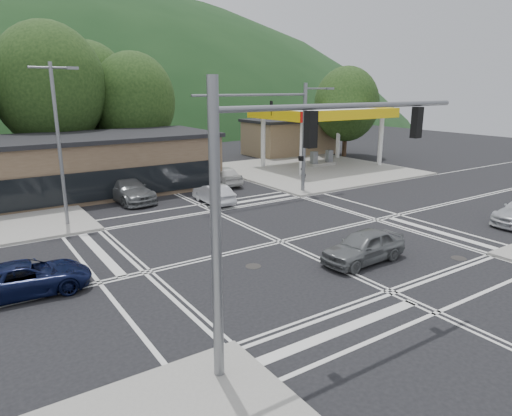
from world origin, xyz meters
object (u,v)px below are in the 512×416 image
car_grey_center (364,246)px  car_queue_a (214,194)px  car_queue_b (223,175)px  car_blue_west (27,278)px  pedestrian (303,171)px  car_northbound (127,190)px

car_grey_center → car_queue_a: bearing=179.6°
car_grey_center → car_queue_a: (-0.48, 13.30, -0.07)m
car_grey_center → car_queue_b: car_queue_b is taller
car_blue_west → car_queue_b: bearing=-45.9°
car_grey_center → pedestrian: size_ratio=2.66×
car_blue_west → car_queue_b: 21.17m
car_grey_center → pedestrian: (8.98, 15.22, 0.23)m
car_queue_b → pedestrian: (5.89, -3.08, 0.18)m
car_queue_b → car_blue_west: bearing=44.7°
car_grey_center → pedestrian: 17.67m
car_queue_a → car_queue_b: 6.15m
car_grey_center → car_queue_a: car_grey_center is taller
car_blue_west → pedestrian: pedestrian is taller
car_queue_b → car_northbound: (-8.25, -1.12, 0.03)m
car_northbound → car_queue_b: bearing=1.8°
car_blue_west → pedestrian: (22.19, 10.42, 0.31)m
car_grey_center → car_queue_b: size_ratio=0.94×
car_blue_west → car_queue_b: (16.30, 13.50, 0.13)m
car_queue_a → pedestrian: bearing=-167.4°
car_queue_a → car_northbound: bearing=-38.6°
car_northbound → car_queue_a: bearing=-45.6°
car_grey_center → car_northbound: (-5.15, 17.18, 0.08)m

